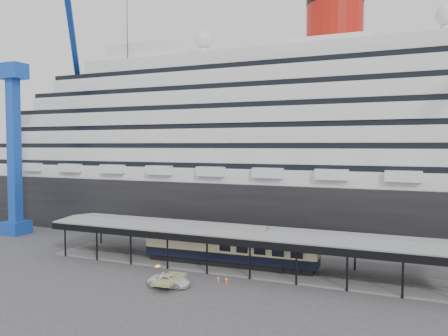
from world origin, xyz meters
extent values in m
plane|color=#3D3D40|center=(0.00, 0.00, 0.00)|extent=(200.00, 200.00, 0.00)
cube|color=black|center=(0.00, 32.00, 5.00)|extent=(130.00, 30.00, 10.00)
cylinder|color=#A8160D|center=(8.00, 32.00, 37.40)|extent=(10.00, 10.00, 9.00)
sphere|color=silver|center=(-18.00, 32.00, 37.70)|extent=(3.60, 3.60, 3.60)
sphere|color=silver|center=(26.00, 32.00, 37.70)|extent=(3.60, 3.60, 3.60)
cube|color=slate|center=(0.00, 5.00, 0.12)|extent=(56.00, 8.00, 0.24)
cube|color=slate|center=(0.00, 4.28, 0.28)|extent=(54.00, 0.08, 0.10)
cube|color=slate|center=(0.00, 5.72, 0.28)|extent=(54.00, 0.08, 0.10)
cube|color=black|center=(0.00, 0.50, 4.45)|extent=(56.00, 0.18, 0.90)
cube|color=black|center=(0.00, 9.50, 4.45)|extent=(56.00, 0.18, 0.90)
cube|color=slate|center=(0.00, 5.00, 5.18)|extent=(56.00, 9.00, 0.24)
cube|color=blue|center=(-46.00, 10.00, 1.20)|extent=(4.00, 4.00, 2.40)
cube|color=blue|center=(-46.00, 10.00, 15.40)|extent=(1.80, 1.80, 26.00)
cube|color=blue|center=(-46.00, 10.00, 29.80)|extent=(5.00, 3.20, 2.80)
cube|color=blue|center=(-37.61, 15.88, 39.20)|extent=(12.92, 17.86, 16.80)
cylinder|color=black|center=(-29.22, 21.75, 23.60)|extent=(0.12, 0.12, 47.21)
imported|color=white|center=(-4.81, -5.31, 0.68)|extent=(5.05, 2.60, 1.36)
cube|color=black|center=(-1.48, 5.00, 0.62)|extent=(22.91, 3.42, 0.76)
cube|color=black|center=(-1.48, 5.00, 1.60)|extent=(24.01, 3.89, 1.20)
cube|color=beige|center=(-1.48, 5.00, 2.90)|extent=(24.01, 3.93, 1.41)
cube|color=black|center=(-1.48, 5.00, 3.83)|extent=(24.01, 3.89, 0.43)
cube|color=red|center=(-7.43, -2.39, 0.02)|extent=(0.47, 0.47, 0.03)
cone|color=red|center=(-7.43, -2.39, 0.41)|extent=(0.40, 0.40, 0.77)
cylinder|color=white|center=(-7.43, -2.39, 0.48)|extent=(0.25, 0.25, 0.15)
cube|color=#E05C0C|center=(-0.32, -1.42, 0.01)|extent=(0.41, 0.41, 0.03)
cone|color=#E05C0C|center=(-0.32, -1.42, 0.34)|extent=(0.35, 0.35, 0.65)
cylinder|color=white|center=(-0.32, -1.42, 0.41)|extent=(0.21, 0.21, 0.13)
cube|color=#EA450D|center=(0.86, -1.72, 0.02)|extent=(0.49, 0.49, 0.03)
cone|color=#EA450D|center=(0.86, -1.72, 0.43)|extent=(0.42, 0.42, 0.81)
cylinder|color=white|center=(0.86, -1.72, 0.50)|extent=(0.26, 0.26, 0.16)
camera|label=1|loc=(20.25, -48.93, 16.42)|focal=35.00mm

